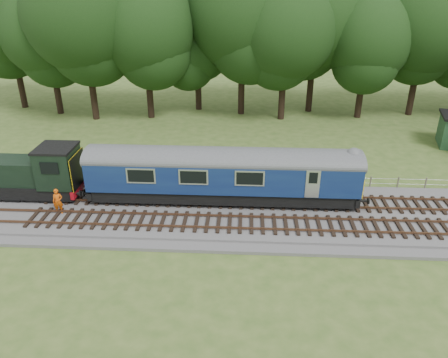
{
  "coord_description": "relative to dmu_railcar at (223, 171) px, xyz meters",
  "views": [
    {
      "loc": [
        -3.27,
        -25.07,
        14.71
      ],
      "look_at": [
        -4.71,
        1.4,
        2.0
      ],
      "focal_mm": 35.0,
      "sensor_mm": 36.0,
      "label": 1
    }
  ],
  "objects": [
    {
      "name": "dmu_railcar",
      "position": [
        0.0,
        0.0,
        0.0
      ],
      "size": [
        18.05,
        2.86,
        3.88
      ],
      "color": "black",
      "rests_on": "ground"
    },
    {
      "name": "track_south",
      "position": [
        4.79,
        -3.0,
        -2.19
      ],
      "size": [
        67.2,
        2.4,
        0.21
      ],
      "color": "black",
      "rests_on": "ballast"
    },
    {
      "name": "tree_line",
      "position": [
        4.79,
        20.6,
        -2.61
      ],
      "size": [
        70.0,
        8.0,
        18.0
      ],
      "primitive_type": null,
      "color": "black",
      "rests_on": "ground"
    },
    {
      "name": "fence",
      "position": [
        4.79,
        3.1,
        -2.61
      ],
      "size": [
        64.0,
        0.12,
        1.0
      ],
      "primitive_type": null,
      "color": "#6B6054",
      "rests_on": "ground"
    },
    {
      "name": "ballast",
      "position": [
        4.79,
        -1.4,
        -2.43
      ],
      "size": [
        70.0,
        7.0,
        0.35
      ],
      "primitive_type": "cube",
      "color": "#4C4C4F",
      "rests_on": "ground"
    },
    {
      "name": "shunter_loco",
      "position": [
        -13.93,
        0.0,
        -0.63
      ],
      "size": [
        8.92,
        2.6,
        3.38
      ],
      "color": "black",
      "rests_on": "ground"
    },
    {
      "name": "ground",
      "position": [
        4.79,
        -1.4,
        -2.61
      ],
      "size": [
        120.0,
        120.0,
        0.0
      ],
      "primitive_type": "plane",
      "color": "#3C5A21",
      "rests_on": "ground"
    },
    {
      "name": "worker",
      "position": [
        -10.56,
        -2.3,
        -1.39
      ],
      "size": [
        0.71,
        0.55,
        1.74
      ],
      "primitive_type": "imported",
      "rotation": [
        0.0,
        0.0,
        0.23
      ],
      "color": "#DC540B",
      "rests_on": "ballast"
    },
    {
      "name": "track_north",
      "position": [
        4.79,
        -0.0,
        -2.19
      ],
      "size": [
        67.2,
        2.4,
        0.21
      ],
      "color": "black",
      "rests_on": "ballast"
    }
  ]
}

